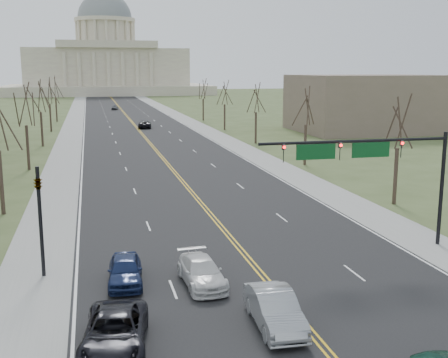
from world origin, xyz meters
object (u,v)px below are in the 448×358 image
car_sb_outer_second (125,270)px  car_far_nb (145,124)px  signal_left (40,209)px  car_sb_inner_lead (275,309)px  signal_mast (370,158)px  car_sb_inner_second (202,272)px  car_far_sb (115,107)px  car_sb_outer_lead (115,332)px

car_sb_outer_second → car_far_nb: 79.67m
signal_left → car_sb_inner_lead: (10.16, -8.70, -2.90)m
signal_mast → car_sb_inner_second: 12.44m
car_sb_inner_lead → car_far_sb: car_sb_inner_lead is taller
signal_mast → car_far_nb: bearing=94.5°
car_sb_inner_lead → car_sb_inner_second: bearing=113.4°
signal_left → car_sb_inner_second: 9.17m
car_sb_inner_second → car_sb_outer_second: 3.97m
car_sb_outer_lead → car_sb_inner_lead: bearing=11.5°
car_sb_outer_second → car_sb_inner_lead: bearing=-43.8°
car_sb_inner_second → car_far_nb: 80.37m
car_sb_inner_lead → car_sb_outer_second: (-5.95, 6.53, -0.06)m
car_sb_inner_lead → car_far_nb: size_ratio=0.95×
signal_mast → car_sb_outer_lead: bearing=-149.6°
car_sb_inner_lead → car_sb_outer_lead: 6.81m
car_sb_inner_lead → car_sb_outer_lead: (-6.80, -0.45, -0.05)m
car_sb_outer_second → car_far_sb: 130.44m
car_sb_inner_second → car_sb_outer_second: car_sb_outer_second is taller
car_sb_inner_lead → car_sb_inner_second: (-2.12, 5.50, -0.12)m
car_sb_inner_lead → car_sb_inner_second: 5.90m
car_sb_outer_lead → car_far_sb: (6.31, 137.30, -0.07)m
car_sb_outer_lead → car_sb_inner_second: 7.57m
signal_left → car_sb_inner_second: bearing=-21.7°
car_sb_inner_second → signal_left: bearing=155.4°
car_sb_outer_second → car_far_sb: (5.46, 130.32, -0.06)m
signal_left → car_sb_inner_lead: signal_left is taller
car_far_nb → car_sb_inner_lead: bearing=95.2°
car_sb_inner_second → car_far_nb: size_ratio=0.92×
car_sb_inner_lead → car_far_sb: 136.85m
car_sb_outer_second → car_far_sb: size_ratio=1.09×
car_sb_outer_second → car_far_nb: bearing=87.6°
signal_mast → car_sb_inner_lead: bearing=-135.3°
car_sb_inner_lead → car_far_sb: bearing=92.5°
car_sb_outer_second → car_far_sb: bearing=91.4°
car_sb_outer_lead → car_sb_outer_second: car_sb_outer_lead is taller
car_far_nb → car_far_sb: car_far_nb is taller
signal_left → car_far_nb: 78.16m
signal_mast → car_sb_outer_lead: signal_mast is taller
car_sb_inner_lead → car_sb_outer_second: bearing=134.6°
car_sb_inner_second → car_far_nb: bearing=83.6°
signal_mast → car_sb_inner_lead: (-8.78, -8.70, -4.95)m
signal_mast → car_sb_inner_second: size_ratio=2.58×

